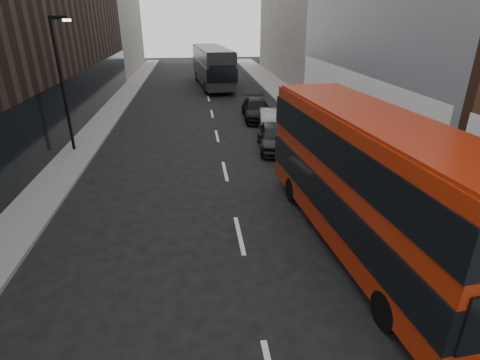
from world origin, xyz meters
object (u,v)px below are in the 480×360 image
object	(u,v)px
street_lamp	(62,77)
car_a	(274,137)
car_b	(270,119)
car_c	(257,109)
red_bus	(366,177)
grey_bus	(212,66)

from	to	relation	value
street_lamp	car_a	xyz separation A→B (m)	(11.32, -0.95, -3.44)
car_b	car_a	bearing A→B (deg)	-90.91
street_lamp	car_c	xyz separation A→B (m)	(11.48, 6.00, -3.46)
car_b	red_bus	bearing A→B (deg)	-81.73
street_lamp	car_a	bearing A→B (deg)	-4.77
red_bus	grey_bus	size ratio (longest dim) A/B	0.89
car_b	car_c	distance (m)	2.79
red_bus	grey_bus	world-z (taller)	red_bus
car_b	car_c	size ratio (longest dim) A/B	0.79
red_bus	car_b	world-z (taller)	red_bus
car_b	car_c	world-z (taller)	car_c
car_a	car_c	xyz separation A→B (m)	(0.16, 6.95, -0.02)
red_bus	car_a	distance (m)	10.28
street_lamp	car_b	world-z (taller)	street_lamp
car_a	car_b	size ratio (longest dim) A/B	1.10
car_c	car_b	bearing A→B (deg)	-77.85
grey_bus	car_a	xyz separation A→B (m)	(2.30, -21.54, -1.43)
street_lamp	car_b	distance (m)	12.87
red_bus	grey_bus	distance (m)	31.79
grey_bus	red_bus	bearing A→B (deg)	-89.72
red_bus	car_a	size ratio (longest dim) A/B	2.60
street_lamp	car_c	world-z (taller)	street_lamp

